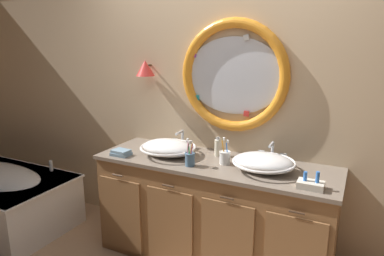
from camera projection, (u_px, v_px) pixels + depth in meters
The scene contains 11 objects.
back_wall_assembly at pixel (222, 99), 2.99m from camera, with size 6.40×0.26×2.60m.
vanity_counter at pixel (213, 211), 2.87m from camera, with size 1.93×0.66×0.87m.
sink_basin_left at pixel (168, 148), 2.90m from camera, with size 0.47×0.47×0.13m.
sink_basin_right at pixel (264, 162), 2.55m from camera, with size 0.46×0.46×0.13m.
faucet_set_left at pixel (182, 140), 3.12m from camera, with size 0.20×0.14×0.16m.
faucet_set_right at pixel (272, 153), 2.77m from camera, with size 0.23×0.13×0.16m.
toothbrush_holder_left at pixel (190, 158), 2.65m from camera, with size 0.08×0.08×0.22m.
toothbrush_holder_right at pixel (225, 157), 2.70m from camera, with size 0.09×0.09×0.21m.
soap_dispenser at pixel (218, 147), 2.89m from camera, with size 0.06×0.06×0.17m.
folded_hand_towel at pixel (121, 153), 2.91m from camera, with size 0.16×0.12×0.05m.
toiletry_basket at pixel (311, 184), 2.25m from camera, with size 0.17×0.11×0.12m.
Camera 1 is at (1.09, -2.18, 1.80)m, focal length 32.53 mm.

